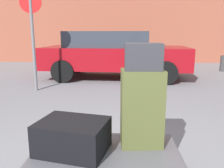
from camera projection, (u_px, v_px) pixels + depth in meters
name	position (u px, v px, depth m)	size (l,w,h in m)	color
luggage_cart	(106.00, 158.00, 2.12)	(1.30, 0.75, 0.34)	#4C4C51
suitcase_olive_stacked_top	(142.00, 108.00, 2.15)	(0.38, 0.26, 0.71)	#4C5128
suitcase_black_center	(73.00, 136.00, 2.07)	(0.59, 0.44, 0.28)	black
duffel_bag_charcoal_topmost_pile	(143.00, 57.00, 2.05)	(0.32, 0.22, 0.23)	#2D2D33
parked_car	(114.00, 53.00, 7.20)	(4.38, 2.08, 1.42)	maroon
bollard_kerb_near	(189.00, 63.00, 8.59)	(0.24, 0.24, 0.57)	#383838
bollard_kerb_mid	(223.00, 63.00, 8.54)	(0.24, 0.24, 0.57)	#383838
no_parking_sign	(32.00, 30.00, 5.44)	(0.50, 0.07, 2.31)	slate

